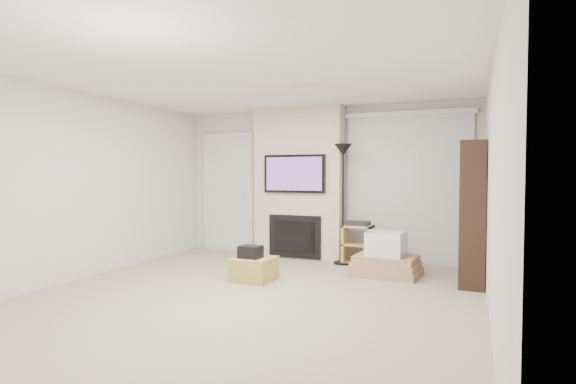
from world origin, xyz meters
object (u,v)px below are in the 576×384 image
at_px(av_stand, 358,241).
at_px(bookshelf, 472,213).
at_px(floor_lamp, 343,170).
at_px(box_stack, 386,259).
at_px(ottoman, 254,269).

relative_size(av_stand, bookshelf, 0.37).
bearing_deg(floor_lamp, box_stack, -34.46).
relative_size(av_stand, box_stack, 0.69).
relative_size(floor_lamp, av_stand, 2.82).
distance_m(ottoman, bookshelf, 2.88).
bearing_deg(ottoman, floor_lamp, 61.92).
distance_m(floor_lamp, box_stack, 1.54).
xyz_separation_m(floor_lamp, box_stack, (0.76, -0.52, -1.24)).
bearing_deg(av_stand, ottoman, -121.81).
bearing_deg(ottoman, box_stack, 31.74).
height_order(floor_lamp, bookshelf, floor_lamp).
xyz_separation_m(ottoman, box_stack, (1.55, 0.96, 0.08)).
height_order(ottoman, av_stand, av_stand).
bearing_deg(ottoman, bookshelf, 18.10).
xyz_separation_m(floor_lamp, bookshelf, (1.85, -0.62, -0.56)).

